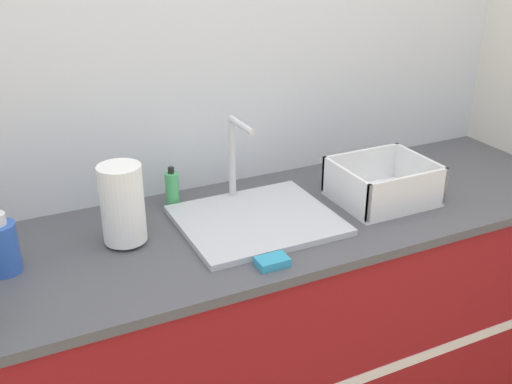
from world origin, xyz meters
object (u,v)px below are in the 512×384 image
object	(u,v)px
paper_towel_roll	(123,205)
bottle_blue	(2,247)
sink	(256,216)
dish_rack	(382,187)
soap_dispenser	(172,189)

from	to	relation	value
paper_towel_roll	bottle_blue	world-z (taller)	paper_towel_roll
sink	dish_rack	world-z (taller)	sink
bottle_blue	soap_dispenser	size ratio (longest dim) A/B	1.28
paper_towel_roll	soap_dispenser	world-z (taller)	paper_towel_roll
paper_towel_roll	bottle_blue	size ratio (longest dim) A/B	1.40
paper_towel_roll	dish_rack	size ratio (longest dim) A/B	0.78
sink	dish_rack	size ratio (longest dim) A/B	1.51
paper_towel_roll	bottle_blue	xyz separation A→B (m)	(-0.34, -0.02, -0.05)
sink	bottle_blue	xyz separation A→B (m)	(-0.75, 0.03, 0.06)
paper_towel_roll	dish_rack	bearing A→B (deg)	-5.82
sink	soap_dispenser	distance (m)	0.31
soap_dispenser	bottle_blue	bearing A→B (deg)	-159.90
dish_rack	paper_towel_roll	bearing A→B (deg)	174.18
sink	paper_towel_roll	bearing A→B (deg)	173.25
sink	bottle_blue	size ratio (longest dim) A/B	2.73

